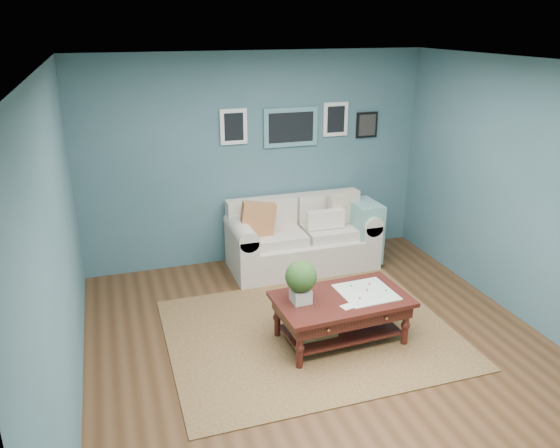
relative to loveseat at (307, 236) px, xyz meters
name	(u,v)px	position (x,y,z in m)	size (l,w,h in m)	color
room_shell	(332,222)	(-0.53, -1.97, 0.96)	(5.00, 5.02, 2.70)	brown
area_rug	(310,333)	(-0.56, -1.60, -0.39)	(2.88, 2.31, 0.01)	brown
loveseat	(307,236)	(0.00, 0.00, 0.00)	(1.91, 0.87, 0.98)	silver
coffee_table	(335,305)	(-0.39, -1.80, 0.01)	(1.34, 0.82, 0.91)	black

